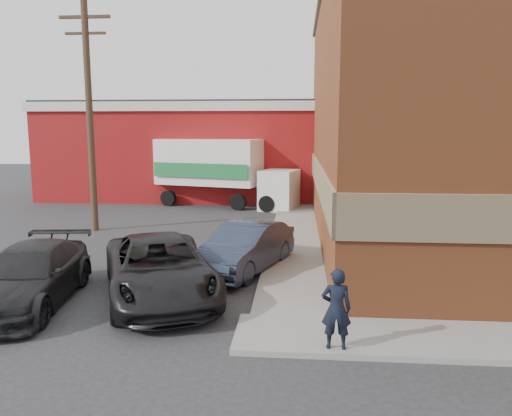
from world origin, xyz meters
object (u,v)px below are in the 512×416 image
(sedan, at_px, (245,247))
(suv_b, at_px, (29,276))
(box_truck, at_px, (221,168))
(utility_pole, at_px, (89,112))
(man, at_px, (336,309))
(warehouse, at_px, (189,149))
(suv_a, at_px, (159,268))

(sedan, height_order, suv_b, sedan)
(suv_b, xyz_separation_m, box_truck, (2.22, 15.21, 1.35))
(utility_pole, height_order, man, utility_pole)
(utility_pole, xyz_separation_m, sedan, (6.70, -5.30, -4.05))
(utility_pole, relative_size, sedan, 2.12)
(utility_pole, bearing_deg, warehouse, 82.23)
(man, bearing_deg, box_truck, -74.42)
(warehouse, bearing_deg, utility_pole, -97.77)
(warehouse, distance_m, suv_a, 19.16)
(sedan, relative_size, suv_a, 0.80)
(warehouse, xyz_separation_m, man, (7.43, -21.55, -1.94))
(warehouse, height_order, box_truck, warehouse)
(man, xyz_separation_m, suv_b, (-6.98, 2.05, -0.19))
(man, relative_size, suv_a, 0.29)
(utility_pole, distance_m, sedan, 9.45)
(warehouse, relative_size, man, 10.81)
(utility_pole, bearing_deg, box_truck, 58.18)
(utility_pole, distance_m, box_truck, 8.35)
(suv_a, bearing_deg, man, -56.69)
(sedan, distance_m, suv_b, 5.73)
(suv_b, relative_size, box_truck, 0.63)
(warehouse, distance_m, suv_b, 19.62)
(warehouse, height_order, suv_a, warehouse)
(warehouse, relative_size, sedan, 3.84)
(man, distance_m, suv_a, 4.94)
(sedan, distance_m, box_truck, 12.35)
(warehouse, distance_m, box_truck, 5.11)
(suv_a, xyz_separation_m, suv_b, (-2.92, -0.75, -0.05))
(suv_a, bearing_deg, utility_pole, 99.96)
(box_truck, bearing_deg, sedan, -62.24)
(box_truck, bearing_deg, suv_b, -82.47)
(warehouse, xyz_separation_m, suv_b, (0.44, -19.50, -2.13))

